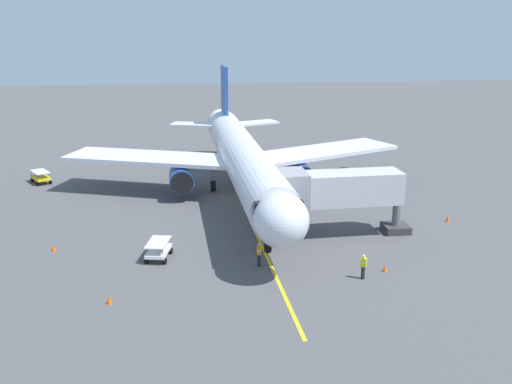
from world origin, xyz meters
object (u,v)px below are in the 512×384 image
(ground_crew_loader, at_px, (363,266))
(safety_cone_wing_port, at_px, (54,248))
(ground_crew_wing_walker, at_px, (293,170))
(safety_cone_nose_left, at_px, (385,268))
(jet_bridge, at_px, (330,190))
(safety_cone_wing_starboard, at_px, (109,300))
(baggage_cart_portside, at_px, (158,250))
(baggage_cart_near_nose, at_px, (41,177))
(safety_cone_nose_right, at_px, (448,219))
(airplane, at_px, (242,157))
(ground_crew_marshaller, at_px, (259,254))

(ground_crew_loader, relative_size, safety_cone_wing_port, 3.11)
(ground_crew_wing_walker, xyz_separation_m, ground_crew_loader, (0.06, 25.87, 0.00))
(safety_cone_nose_left, bearing_deg, ground_crew_loader, 26.99)
(jet_bridge, xyz_separation_m, safety_cone_wing_starboard, (15.88, 9.65, -3.49))
(jet_bridge, relative_size, baggage_cart_portside, 4.06)
(ground_crew_wing_walker, relative_size, ground_crew_loader, 1.00)
(baggage_cart_near_nose, bearing_deg, jet_bridge, 144.56)
(safety_cone_nose_left, relative_size, safety_cone_wing_port, 1.00)
(safety_cone_nose_left, height_order, safety_cone_nose_right, same)
(airplane, xyz_separation_m, ground_crew_wing_walker, (-6.21, -6.74, -3.12))
(baggage_cart_near_nose, height_order, baggage_cart_portside, same)
(ground_crew_marshaller, bearing_deg, baggage_cart_near_nose, -49.88)
(jet_bridge, bearing_deg, safety_cone_wing_port, 1.91)
(ground_crew_wing_walker, bearing_deg, ground_crew_marshaller, 73.94)
(ground_crew_wing_walker, bearing_deg, baggage_cart_near_nose, -2.31)
(ground_crew_marshaller, relative_size, ground_crew_wing_walker, 1.00)
(safety_cone_wing_port, bearing_deg, ground_crew_marshaller, 163.07)
(safety_cone_nose_right, bearing_deg, ground_crew_wing_walker, -56.29)
(baggage_cart_portside, bearing_deg, ground_crew_wing_walker, -123.23)
(safety_cone_nose_right, bearing_deg, safety_cone_nose_left, 46.46)
(ground_crew_wing_walker, distance_m, safety_cone_nose_right, 18.94)
(baggage_cart_near_nose, height_order, safety_cone_nose_right, baggage_cart_near_nose)
(ground_crew_marshaller, bearing_deg, jet_bridge, -140.10)
(jet_bridge, bearing_deg, baggage_cart_portside, 12.79)
(ground_crew_marshaller, xyz_separation_m, safety_cone_wing_port, (14.81, -4.51, -0.61))
(jet_bridge, relative_size, ground_crew_loader, 6.70)
(airplane, bearing_deg, baggage_cart_portside, 62.20)
(jet_bridge, distance_m, ground_crew_marshaller, 8.61)
(baggage_cart_portside, bearing_deg, safety_cone_wing_starboard, 68.23)
(ground_crew_loader, bearing_deg, baggage_cart_portside, -20.51)
(ground_crew_marshaller, relative_size, safety_cone_wing_port, 3.11)
(airplane, distance_m, ground_crew_loader, 20.34)
(airplane, relative_size, baggage_cart_near_nose, 13.66)
(ground_crew_marshaller, relative_size, baggage_cart_near_nose, 0.58)
(safety_cone_nose_right, distance_m, safety_cone_wing_starboard, 29.22)
(safety_cone_nose_right, bearing_deg, airplane, -28.32)
(airplane, height_order, baggage_cart_near_nose, airplane)
(jet_bridge, distance_m, safety_cone_wing_port, 21.34)
(ground_crew_marshaller, bearing_deg, ground_crew_loader, 156.40)
(jet_bridge, xyz_separation_m, ground_crew_marshaller, (6.23, 5.21, -2.88))
(airplane, bearing_deg, safety_cone_nose_left, 113.70)
(jet_bridge, bearing_deg, baggage_cart_near_nose, -35.44)
(safety_cone_wing_port, bearing_deg, ground_crew_wing_walker, -139.22)
(safety_cone_wing_starboard, bearing_deg, safety_cone_wing_port, -60.03)
(jet_bridge, bearing_deg, airplane, -62.23)
(jet_bridge, relative_size, safety_cone_nose_right, 20.83)
(airplane, relative_size, baggage_cart_portside, 14.27)
(safety_cone_wing_port, relative_size, safety_cone_wing_starboard, 1.00)
(ground_crew_loader, xyz_separation_m, safety_cone_nose_left, (-1.83, -0.93, -0.61))
(airplane, relative_size, safety_cone_nose_left, 73.29)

